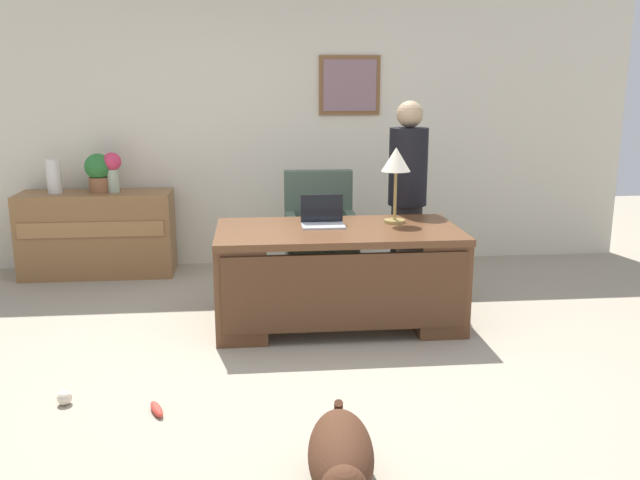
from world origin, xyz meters
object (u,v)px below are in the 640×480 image
at_px(dog_lying, 341,458).
at_px(desk, 338,273).
at_px(desk_lamp, 396,164).
at_px(dog_toy_bone, 157,409).
at_px(armchair, 320,236).
at_px(person_standing, 407,198).
at_px(vase_with_flowers, 112,168).
at_px(laptop, 323,218).
at_px(vase_empty, 54,176).
at_px(potted_plant, 98,171).
at_px(dog_toy_ball, 65,398).
at_px(credenza, 98,234).

bearing_deg(dog_lying, desk, 83.23).
relative_size(desk_lamp, dog_toy_bone, 3.12).
bearing_deg(dog_toy_bone, armchair, 63.08).
bearing_deg(person_standing, desk_lamp, -113.13).
height_order(desk_lamp, vase_with_flowers, desk_lamp).
xyz_separation_m(laptop, dog_toy_bone, (-1.07, -1.44, -0.77)).
relative_size(vase_empty, potted_plant, 0.87).
distance_m(person_standing, dog_toy_ball, 3.10).
bearing_deg(dog_toy_bone, dog_lying, -41.13).
bearing_deg(vase_empty, desk, -32.69).
bearing_deg(potted_plant, dog_lying, -64.06).
height_order(desk, dog_lying, desk).
bearing_deg(armchair, dog_lying, -93.86).
bearing_deg(dog_lying, armchair, 86.14).
relative_size(credenza, person_standing, 0.85).
bearing_deg(laptop, person_standing, 34.60).
bearing_deg(dog_toy_ball, laptop, 38.63).
relative_size(vase_empty, dog_toy_bone, 1.69).
height_order(desk, vase_empty, vase_empty).
height_order(desk_lamp, vase_empty, desk_lamp).
xyz_separation_m(laptop, vase_empty, (-2.33, 1.43, 0.15)).
bearing_deg(laptop, vase_with_flowers, 141.71).
height_order(credenza, person_standing, person_standing).
relative_size(desk_lamp, potted_plant, 1.60).
height_order(desk, credenza, credenza).
bearing_deg(desk_lamp, vase_with_flowers, 149.75).
bearing_deg(vase_empty, vase_with_flowers, 0.00).
height_order(desk_lamp, potted_plant, desk_lamp).
distance_m(desk_lamp, dog_toy_ball, 2.79).
xyz_separation_m(credenza, dog_lying, (1.84, -3.68, -0.24)).
bearing_deg(vase_with_flowers, person_standing, -19.23).
height_order(desk, armchair, armchair).
bearing_deg(vase_empty, armchair, -14.88).
distance_m(dog_lying, dog_toy_bone, 1.24).
xyz_separation_m(person_standing, potted_plant, (-2.70, 0.90, 0.14)).
relative_size(person_standing, dog_toy_bone, 8.90).
bearing_deg(desk, dog_toy_ball, -146.20).
bearing_deg(dog_toy_bone, vase_with_flowers, 104.34).
xyz_separation_m(vase_empty, potted_plant, (0.40, 0.00, 0.04)).
height_order(dog_lying, desk_lamp, desk_lamp).
distance_m(vase_empty, dog_toy_ball, 2.95).
bearing_deg(person_standing, armchair, 159.66).
distance_m(armchair, potted_plant, 2.16).
xyz_separation_m(armchair, desk_lamp, (0.50, -0.75, 0.72)).
relative_size(desk, dog_toy_bone, 9.73).
bearing_deg(person_standing, credenza, 161.94).
xyz_separation_m(person_standing, laptop, (-0.77, -0.53, -0.05)).
relative_size(vase_with_flowers, potted_plant, 1.02).
relative_size(vase_with_flowers, vase_empty, 1.18).
relative_size(credenza, armchair, 1.36).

